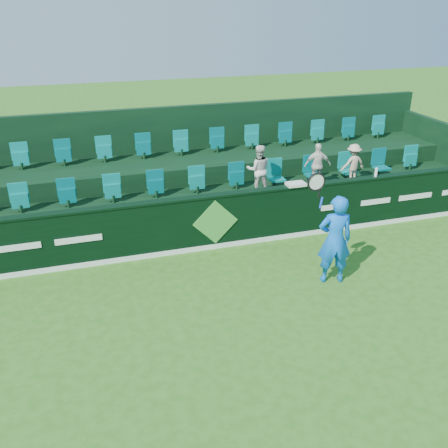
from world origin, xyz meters
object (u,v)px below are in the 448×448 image
object	(u,v)px
tennis_player	(335,239)
spectator_left	(258,169)
spectator_middle	(318,165)
towel	(296,184)
spectator_right	(353,164)
drinks_bottle	(376,172)

from	to	relation	value
tennis_player	spectator_left	distance (m)	3.41
spectator_middle	towel	world-z (taller)	spectator_middle
towel	spectator_middle	bearing A→B (deg)	44.34
spectator_middle	spectator_right	size ratio (longest dim) A/B	1.10
towel	drinks_bottle	bearing A→B (deg)	0.00
spectator_middle	spectator_right	world-z (taller)	spectator_middle
tennis_player	spectator_right	xyz separation A→B (m)	(2.35, 3.35, 0.36)
spectator_middle	spectator_right	distance (m)	1.08
towel	drinks_bottle	distance (m)	2.21
tennis_player	towel	world-z (taller)	tennis_player
spectator_middle	towel	distance (m)	1.60
tennis_player	spectator_left	world-z (taller)	tennis_player
spectator_left	spectator_right	size ratio (longest dim) A/B	1.19
spectator_right	towel	size ratio (longest dim) A/B	2.37
spectator_left	tennis_player	bearing A→B (deg)	109.88
spectator_left	spectator_right	bearing A→B (deg)	-167.12
spectator_left	towel	world-z (taller)	spectator_left
tennis_player	spectator_right	world-z (taller)	tennis_player
spectator_right	towel	world-z (taller)	spectator_right
spectator_middle	towel	size ratio (longest dim) A/B	2.60
tennis_player	spectator_middle	bearing A→B (deg)	69.20
drinks_bottle	spectator_middle	bearing A→B (deg)	133.51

